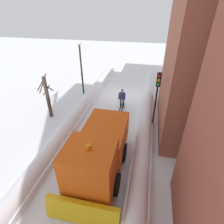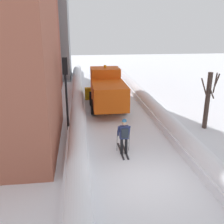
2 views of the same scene
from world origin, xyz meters
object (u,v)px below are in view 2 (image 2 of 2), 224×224
object	(u,v)px
skier	(124,135)
traffic_light_pole	(66,82)
bare_tree_near	(208,99)
plow_truck	(107,90)

from	to	relation	value
skier	traffic_light_pole	xyz separation A→B (m)	(-2.75, 2.78, 2.07)
traffic_light_pole	skier	bearing A→B (deg)	-45.29
traffic_light_pole	bare_tree_near	size ratio (longest dim) A/B	1.25
traffic_light_pole	bare_tree_near	distance (m)	8.35
plow_truck	traffic_light_pole	size ratio (longest dim) A/B	1.37
plow_truck	bare_tree_near	world-z (taller)	bare_tree_near
skier	bare_tree_near	size ratio (longest dim) A/B	0.52
plow_truck	traffic_light_pole	xyz separation A→B (m)	(-2.74, -4.56, 1.59)
skier	bare_tree_near	world-z (taller)	bare_tree_near
plow_truck	traffic_light_pole	world-z (taller)	traffic_light_pole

